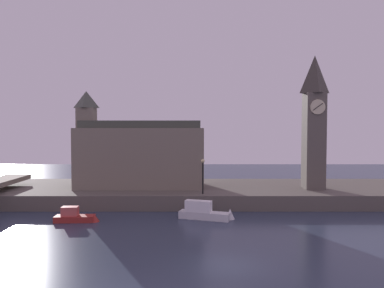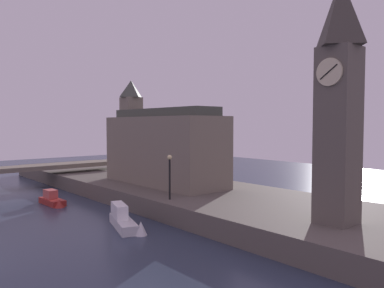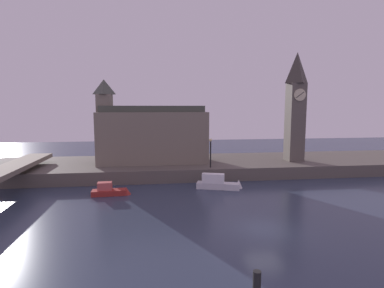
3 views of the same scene
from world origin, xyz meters
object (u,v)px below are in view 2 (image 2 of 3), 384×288
(streetlamp, at_px, (170,171))
(boat_dinghy_red, at_px, (54,200))
(parliament_hall, at_px, (161,146))
(boat_ferry_white, at_px, (125,221))
(clock_tower, at_px, (339,97))

(streetlamp, relative_size, boat_dinghy_red, 0.88)
(streetlamp, bearing_deg, boat_dinghy_red, -155.32)
(parliament_hall, relative_size, boat_dinghy_red, 3.55)
(parliament_hall, relative_size, boat_ferry_white, 2.67)
(parliament_hall, bearing_deg, streetlamp, -31.58)
(parliament_hall, xyz_separation_m, boat_ferry_white, (7.44, -8.51, -4.56))
(clock_tower, height_order, streetlamp, clock_tower)
(parliament_hall, height_order, boat_ferry_white, parliament_hall)
(clock_tower, height_order, boat_dinghy_red, clock_tower)
(clock_tower, bearing_deg, streetlamp, -165.20)
(parliament_hall, xyz_separation_m, boat_dinghy_red, (-3.65, -9.36, -4.72))
(clock_tower, relative_size, streetlamp, 4.12)
(streetlamp, relative_size, boat_ferry_white, 0.66)
(boat_ferry_white, relative_size, boat_dinghy_red, 1.33)
(streetlamp, xyz_separation_m, boat_ferry_white, (0.29, -4.11, -3.11))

